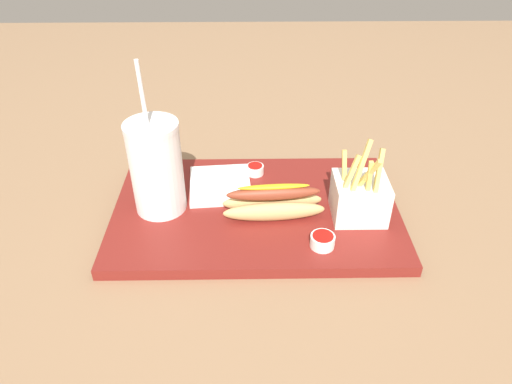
{
  "coord_description": "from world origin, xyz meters",
  "views": [
    {
      "loc": [
        0.01,
        0.68,
        0.53
      ],
      "look_at": [
        0.0,
        0.0,
        0.05
      ],
      "focal_mm": 33.62,
      "sensor_mm": 36.0,
      "label": 1
    }
  ],
  "objects_px": {
    "fries_basket": "(360,197)",
    "ketchup_cup_1": "(323,240)",
    "hot_dog_1": "(273,203)",
    "ketchup_cup_2": "(255,169)",
    "napkin_stack": "(220,185)",
    "soda_cup": "(156,167)"
  },
  "relations": [
    {
      "from": "ketchup_cup_2",
      "to": "napkin_stack",
      "type": "xyz_separation_m",
      "value": [
        0.06,
        0.04,
        -0.01
      ]
    },
    {
      "from": "napkin_stack",
      "to": "hot_dog_1",
      "type": "bearing_deg",
      "value": 138.34
    },
    {
      "from": "soda_cup",
      "to": "ketchup_cup_2",
      "type": "distance_m",
      "value": 0.21
    },
    {
      "from": "fries_basket",
      "to": "soda_cup",
      "type": "bearing_deg",
      "value": -4.96
    },
    {
      "from": "soda_cup",
      "to": "napkin_stack",
      "type": "distance_m",
      "value": 0.14
    },
    {
      "from": "hot_dog_1",
      "to": "ketchup_cup_1",
      "type": "height_order",
      "value": "hot_dog_1"
    },
    {
      "from": "soda_cup",
      "to": "fries_basket",
      "type": "distance_m",
      "value": 0.34
    },
    {
      "from": "napkin_stack",
      "to": "ketchup_cup_1",
      "type": "bearing_deg",
      "value": 135.3
    },
    {
      "from": "fries_basket",
      "to": "ketchup_cup_1",
      "type": "bearing_deg",
      "value": 48.07
    },
    {
      "from": "hot_dog_1",
      "to": "ketchup_cup_1",
      "type": "xyz_separation_m",
      "value": [
        -0.07,
        0.08,
        -0.01
      ]
    },
    {
      "from": "fries_basket",
      "to": "ketchup_cup_2",
      "type": "relative_size",
      "value": 4.46
    },
    {
      "from": "hot_dog_1",
      "to": "ketchup_cup_2",
      "type": "relative_size",
      "value": 5.35
    },
    {
      "from": "soda_cup",
      "to": "hot_dog_1",
      "type": "bearing_deg",
      "value": 172.74
    },
    {
      "from": "fries_basket",
      "to": "hot_dog_1",
      "type": "xyz_separation_m",
      "value": [
        0.14,
        -0.0,
        -0.01
      ]
    },
    {
      "from": "soda_cup",
      "to": "ketchup_cup_1",
      "type": "distance_m",
      "value": 0.3
    },
    {
      "from": "ketchup_cup_1",
      "to": "napkin_stack",
      "type": "height_order",
      "value": "ketchup_cup_1"
    },
    {
      "from": "ketchup_cup_1",
      "to": "napkin_stack",
      "type": "bearing_deg",
      "value": -44.7
    },
    {
      "from": "ketchup_cup_1",
      "to": "hot_dog_1",
      "type": "bearing_deg",
      "value": -48.17
    },
    {
      "from": "soda_cup",
      "to": "napkin_stack",
      "type": "xyz_separation_m",
      "value": [
        -0.1,
        -0.06,
        -0.08
      ]
    },
    {
      "from": "fries_basket",
      "to": "ketchup_cup_1",
      "type": "relative_size",
      "value": 3.75
    },
    {
      "from": "ketchup_cup_2",
      "to": "napkin_stack",
      "type": "relative_size",
      "value": 0.26
    },
    {
      "from": "ketchup_cup_2",
      "to": "napkin_stack",
      "type": "distance_m",
      "value": 0.08
    }
  ]
}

